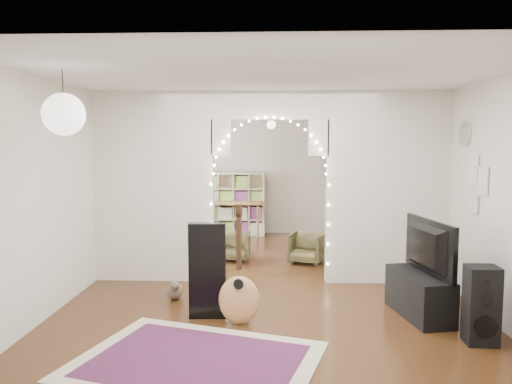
{
  "coord_description": "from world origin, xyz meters",
  "views": [
    {
      "loc": [
        0.1,
        -7.04,
        2.0
      ],
      "look_at": [
        -0.21,
        0.3,
        1.25
      ],
      "focal_mm": 35.0,
      "sensor_mm": 36.0,
      "label": 1
    }
  ],
  "objects_px": {
    "acoustic_guitar": "(239,280)",
    "dining_chair_right": "(235,246)",
    "dining_chair_left": "(307,248)",
    "bookcase": "(234,204)",
    "floor_speaker": "(481,305)",
    "media_console": "(419,295)",
    "dining_table": "(235,203)"
  },
  "relations": [
    {
      "from": "acoustic_guitar",
      "to": "dining_chair_right",
      "type": "height_order",
      "value": "acoustic_guitar"
    },
    {
      "from": "dining_chair_left",
      "to": "dining_chair_right",
      "type": "xyz_separation_m",
      "value": [
        -1.2,
        0.14,
        -0.01
      ]
    },
    {
      "from": "acoustic_guitar",
      "to": "bookcase",
      "type": "xyz_separation_m",
      "value": [
        -0.5,
        5.25,
        0.18
      ]
    },
    {
      "from": "floor_speaker",
      "to": "dining_chair_right",
      "type": "height_order",
      "value": "floor_speaker"
    },
    {
      "from": "media_console",
      "to": "bookcase",
      "type": "bearing_deg",
      "value": 106.31
    },
    {
      "from": "acoustic_guitar",
      "to": "dining_chair_right",
      "type": "xyz_separation_m",
      "value": [
        -0.3,
        2.97,
        -0.26
      ]
    },
    {
      "from": "dining_table",
      "to": "dining_chair_left",
      "type": "xyz_separation_m",
      "value": [
        1.39,
        -2.42,
        -0.43
      ]
    },
    {
      "from": "dining_table",
      "to": "dining_chair_right",
      "type": "bearing_deg",
      "value": -83.27
    },
    {
      "from": "floor_speaker",
      "to": "bookcase",
      "type": "bearing_deg",
      "value": 118.43
    },
    {
      "from": "acoustic_guitar",
      "to": "dining_chair_left",
      "type": "relative_size",
      "value": 2.07
    },
    {
      "from": "dining_chair_right",
      "to": "media_console",
      "type": "bearing_deg",
      "value": -47.42
    },
    {
      "from": "bookcase",
      "to": "dining_table",
      "type": "distance_m",
      "value": 0.02
    },
    {
      "from": "acoustic_guitar",
      "to": "bookcase",
      "type": "bearing_deg",
      "value": 115.47
    },
    {
      "from": "floor_speaker",
      "to": "dining_table",
      "type": "bearing_deg",
      "value": 118.31
    },
    {
      "from": "acoustic_guitar",
      "to": "dining_chair_left",
      "type": "bearing_deg",
      "value": 92.28
    },
    {
      "from": "media_console",
      "to": "dining_table",
      "type": "bearing_deg",
      "value": 106.17
    },
    {
      "from": "bookcase",
      "to": "dining_chair_left",
      "type": "bearing_deg",
      "value": -57.37
    },
    {
      "from": "acoustic_guitar",
      "to": "bookcase",
      "type": "distance_m",
      "value": 5.28
    },
    {
      "from": "floor_speaker",
      "to": "media_console",
      "type": "xyz_separation_m",
      "value": [
        -0.39,
        0.76,
        -0.14
      ]
    },
    {
      "from": "media_console",
      "to": "bookcase",
      "type": "distance_m",
      "value": 5.55
    },
    {
      "from": "bookcase",
      "to": "dining_chair_right",
      "type": "relative_size",
      "value": 2.61
    },
    {
      "from": "floor_speaker",
      "to": "dining_chair_left",
      "type": "relative_size",
      "value": 1.43
    },
    {
      "from": "floor_speaker",
      "to": "dining_chair_right",
      "type": "distance_m",
      "value": 4.36
    },
    {
      "from": "acoustic_guitar",
      "to": "floor_speaker",
      "type": "xyz_separation_m",
      "value": [
        2.43,
        -0.42,
        -0.1
      ]
    },
    {
      "from": "acoustic_guitar",
      "to": "media_console",
      "type": "xyz_separation_m",
      "value": [
        2.04,
        0.34,
        -0.24
      ]
    },
    {
      "from": "media_console",
      "to": "bookcase",
      "type": "height_order",
      "value": "bookcase"
    },
    {
      "from": "bookcase",
      "to": "dining_table",
      "type": "height_order",
      "value": "bookcase"
    },
    {
      "from": "media_console",
      "to": "dining_chair_right",
      "type": "xyz_separation_m",
      "value": [
        -2.34,
        2.64,
        -0.01
      ]
    },
    {
      "from": "bookcase",
      "to": "floor_speaker",
      "type": "bearing_deg",
      "value": -60.27
    },
    {
      "from": "acoustic_guitar",
      "to": "dining_chair_left",
      "type": "xyz_separation_m",
      "value": [
        0.91,
        2.83,
        -0.24
      ]
    },
    {
      "from": "floor_speaker",
      "to": "dining_table",
      "type": "height_order",
      "value": "floor_speaker"
    },
    {
      "from": "media_console",
      "to": "dining_table",
      "type": "height_order",
      "value": "dining_table"
    }
  ]
}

